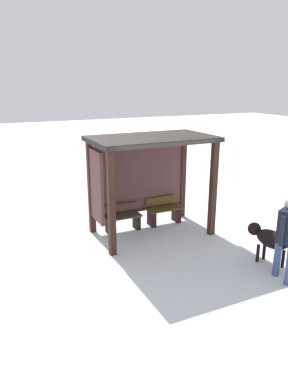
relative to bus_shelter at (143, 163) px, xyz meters
name	(u,v)px	position (x,y,z in m)	size (l,w,h in m)	color
ground_plane	(151,233)	(0.12, -0.23, -1.84)	(60.00, 60.00, 0.00)	white
bus_shelter	(143,163)	(0.00, 0.00, 0.00)	(3.01, 1.76, 2.52)	#341D15
bench_left_inside	(123,219)	(-0.50, 0.22, -1.52)	(0.98, 0.35, 0.70)	#50372D
bench_center_inside	(164,212)	(0.74, 0.23, -1.52)	(0.98, 0.42, 0.73)	#513F18
person_walking	(287,233)	(1.40, -3.46, -0.83)	(0.61, 0.55, 1.72)	black
dog	(269,238)	(1.63, -2.80, -1.26)	(0.46, 1.11, 0.81)	black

